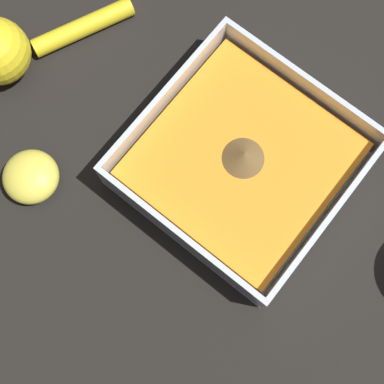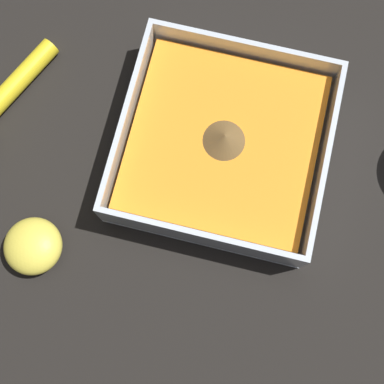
% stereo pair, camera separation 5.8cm
% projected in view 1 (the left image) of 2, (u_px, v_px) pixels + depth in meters
% --- Properties ---
extents(ground_plane, '(4.00, 4.00, 0.00)m').
position_uv_depth(ground_plane, '(242.00, 181.00, 0.62)').
color(ground_plane, black).
extents(square_dish, '(0.23, 0.23, 0.06)m').
position_uv_depth(square_dish, '(242.00, 163.00, 0.60)').
color(square_dish, silver).
rests_on(square_dish, ground_plane).
extents(lemon_squeezer, '(0.12, 0.20, 0.08)m').
position_uv_depth(lemon_squeezer, '(8.00, 48.00, 0.62)').
color(lemon_squeezer, yellow).
rests_on(lemon_squeezer, ground_plane).
extents(lemon_half, '(0.06, 0.06, 0.04)m').
position_uv_depth(lemon_half, '(31.00, 177.00, 0.60)').
color(lemon_half, '#EFDB4C').
rests_on(lemon_half, ground_plane).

